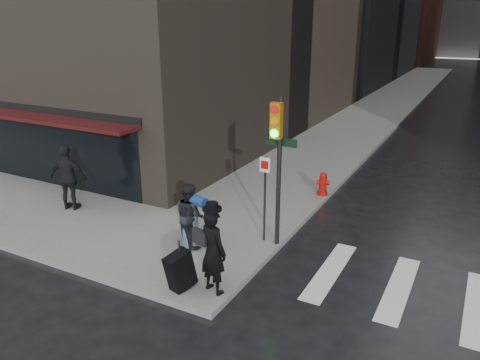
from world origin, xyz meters
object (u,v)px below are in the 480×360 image
object	(u,v)px
man_jeans	(190,215)
fire_hydrant	(323,185)
man_overcoat	(206,254)
traffic_light	(277,153)
man_greycoat	(69,178)

from	to	relation	value
man_jeans	fire_hydrant	distance (m)	5.45
man_overcoat	traffic_light	size ratio (longest dim) A/B	0.55
man_overcoat	fire_hydrant	bearing A→B (deg)	-77.20
man_greycoat	fire_hydrant	xyz separation A→B (m)	(6.47, 4.81, -0.66)
man_overcoat	fire_hydrant	xyz separation A→B (m)	(0.34, 6.77, -0.53)
man_overcoat	fire_hydrant	size ratio (longest dim) A/B	2.66
man_jeans	man_greycoat	size ratio (longest dim) A/B	0.83
man_greycoat	fire_hydrant	distance (m)	8.09
man_greycoat	traffic_light	distance (m)	6.73
man_overcoat	man_greycoat	bearing A→B (deg)	-2.05
man_greycoat	fire_hydrant	world-z (taller)	man_greycoat
man_jeans	fire_hydrant	size ratio (longest dim) A/B	2.13
man_overcoat	man_greycoat	world-z (taller)	man_overcoat
man_jeans	traffic_light	world-z (taller)	traffic_light
man_jeans	traffic_light	distance (m)	2.72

